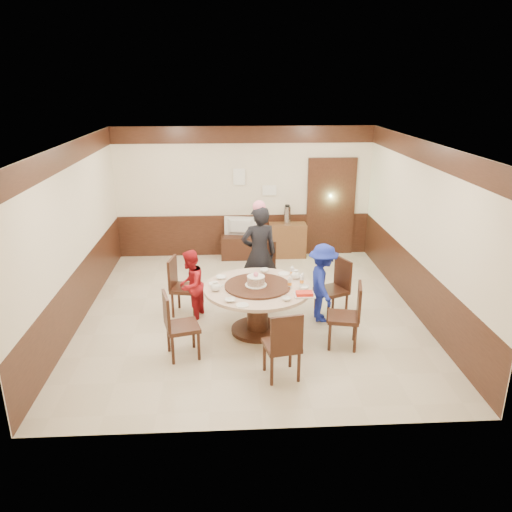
{
  "coord_description": "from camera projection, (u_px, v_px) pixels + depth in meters",
  "views": [
    {
      "loc": [
        -0.34,
        -7.61,
        3.68
      ],
      "look_at": [
        0.08,
        -0.29,
        1.1
      ],
      "focal_mm": 35.0,
      "sensor_mm": 36.0,
      "label": 1
    }
  ],
  "objects": [
    {
      "name": "person_red",
      "position": [
        190.0,
        285.0,
        8.01
      ],
      "size": [
        0.59,
        0.67,
        1.16
      ],
      "primitive_type": "imported",
      "rotation": [
        0.0,
        0.0,
        4.4
      ],
      "color": "red",
      "rests_on": "ground"
    },
    {
      "name": "television",
      "position": [
        240.0,
        227.0,
        10.75
      ],
      "size": [
        0.72,
        0.19,
        0.41
      ],
      "primitive_type": "imported",
      "rotation": [
        0.0,
        0.0,
        3.01
      ],
      "color": "gray",
      "rests_on": "tv_stand"
    },
    {
      "name": "thermos",
      "position": [
        287.0,
        215.0,
        10.76
      ],
      "size": [
        0.15,
        0.15,
        0.38
      ],
      "primitive_type": "cylinder",
      "color": "silver",
      "rests_on": "side_cabinet"
    },
    {
      "name": "bottle_1",
      "position": [
        302.0,
        281.0,
        7.52
      ],
      "size": [
        0.06,
        0.06,
        0.16
      ],
      "primitive_type": "cylinder",
      "color": "white",
      "rests_on": "banquet_table"
    },
    {
      "name": "teapot_left",
      "position": [
        215.0,
        287.0,
        7.34
      ],
      "size": [
        0.17,
        0.15,
        0.13
      ],
      "primitive_type": "ellipsoid",
      "color": "white",
      "rests_on": "banquet_table"
    },
    {
      "name": "teapot_right",
      "position": [
        296.0,
        275.0,
        7.79
      ],
      "size": [
        0.17,
        0.15,
        0.13
      ],
      "primitive_type": "ellipsoid",
      "color": "white",
      "rests_on": "banquet_table"
    },
    {
      "name": "chair_2",
      "position": [
        185.0,
        296.0,
        8.26
      ],
      "size": [
        0.52,
        0.52,
        0.97
      ],
      "rotation": [
        0.0,
        0.0,
        4.52
      ],
      "color": "#341A10",
      "rests_on": "ground"
    },
    {
      "name": "chair_1",
      "position": [
        265.0,
        281.0,
        8.91
      ],
      "size": [
        0.45,
        0.46,
        0.97
      ],
      "rotation": [
        0.0,
        0.0,
        3.17
      ],
      "color": "#341A10",
      "rests_on": "ground"
    },
    {
      "name": "side_cabinet",
      "position": [
        287.0,
        240.0,
        10.95
      ],
      "size": [
        0.8,
        0.4,
        0.75
      ],
      "primitive_type": "cube",
      "color": "brown",
      "rests_on": "ground"
    },
    {
      "name": "bowl_1",
      "position": [
        286.0,
        299.0,
        7.04
      ],
      "size": [
        0.14,
        0.14,
        0.04
      ],
      "primitive_type": "imported",
      "color": "white",
      "rests_on": "banquet_table"
    },
    {
      "name": "bottle_0",
      "position": [
        290.0,
        283.0,
        7.43
      ],
      "size": [
        0.06,
        0.06,
        0.16
      ],
      "primitive_type": "cylinder",
      "color": "white",
      "rests_on": "banquet_table"
    },
    {
      "name": "saucer_far",
      "position": [
        284.0,
        274.0,
        8.0
      ],
      "size": [
        0.18,
        0.18,
        0.01
      ],
      "primitive_type": "cylinder",
      "color": "white",
      "rests_on": "banquet_table"
    },
    {
      "name": "bowl_4",
      "position": [
        213.0,
        284.0,
        7.56
      ],
      "size": [
        0.14,
        0.14,
        0.03
      ],
      "primitive_type": "imported",
      "color": "white",
      "rests_on": "banquet_table"
    },
    {
      "name": "chair_3",
      "position": [
        181.0,
        336.0,
        6.96
      ],
      "size": [
        0.55,
        0.54,
        0.97
      ],
      "rotation": [
        0.0,
        0.0,
        4.98
      ],
      "color": "#341A10",
      "rests_on": "ground"
    },
    {
      "name": "bowl_0",
      "position": [
        221.0,
        278.0,
        7.8
      ],
      "size": [
        0.16,
        0.16,
        0.04
      ],
      "primitive_type": "imported",
      "color": "white",
      "rests_on": "banquet_table"
    },
    {
      "name": "room",
      "position": [
        251.0,
        251.0,
        8.06
      ],
      "size": [
        6.0,
        6.04,
        2.84
      ],
      "color": "beige",
      "rests_on": "ground"
    },
    {
      "name": "notice_right",
      "position": [
        269.0,
        190.0,
        10.73
      ],
      "size": [
        0.3,
        0.0,
        0.22
      ],
      "primitive_type": "cube",
      "color": "white",
      "rests_on": "room"
    },
    {
      "name": "bowl_5",
      "position": [
        264.0,
        270.0,
        8.1
      ],
      "size": [
        0.14,
        0.14,
        0.04
      ],
      "primitive_type": "imported",
      "color": "white",
      "rests_on": "banquet_table"
    },
    {
      "name": "birthday_cake",
      "position": [
        256.0,
        281.0,
        7.46
      ],
      "size": [
        0.33,
        0.33,
        0.21
      ],
      "color": "white",
      "rests_on": "banquet_table"
    },
    {
      "name": "chair_0",
      "position": [
        332.0,
        299.0,
        8.17
      ],
      "size": [
        0.59,
        0.58,
        0.97
      ],
      "rotation": [
        0.0,
        0.0,
        2.0
      ],
      "color": "#341A10",
      "rests_on": "ground"
    },
    {
      "name": "person_blue",
      "position": [
        323.0,
        283.0,
        7.94
      ],
      "size": [
        0.49,
        0.84,
        1.28
      ],
      "primitive_type": "imported",
      "rotation": [
        0.0,
        0.0,
        1.59
      ],
      "color": "#172697",
      "rests_on": "ground"
    },
    {
      "name": "notice_left",
      "position": [
        239.0,
        177.0,
        10.6
      ],
      "size": [
        0.25,
        0.0,
        0.35
      ],
      "primitive_type": "cube",
      "color": "white",
      "rests_on": "room"
    },
    {
      "name": "bowl_3",
      "position": [
        304.0,
        288.0,
        7.41
      ],
      "size": [
        0.14,
        0.14,
        0.05
      ],
      "primitive_type": "imported",
      "color": "white",
      "rests_on": "banquet_table"
    },
    {
      "name": "tv_stand",
      "position": [
        241.0,
        247.0,
        10.9
      ],
      "size": [
        0.85,
        0.45,
        0.5
      ],
      "primitive_type": "cube",
      "color": "#341A10",
      "rests_on": "ground"
    },
    {
      "name": "banquet_table",
      "position": [
        257.0,
        300.0,
        7.58
      ],
      "size": [
        1.62,
        1.62,
        0.78
      ],
      "color": "#341A10",
      "rests_on": "ground"
    },
    {
      "name": "person_standing",
      "position": [
        259.0,
        254.0,
        8.61
      ],
      "size": [
        0.68,
        0.5,
        1.71
      ],
      "primitive_type": "imported",
      "rotation": [
        0.0,
        0.0,
        3.3
      ],
      "color": "black",
      "rests_on": "ground"
    },
    {
      "name": "bowl_2",
      "position": [
        230.0,
        300.0,
        7.0
      ],
      "size": [
        0.15,
        0.15,
        0.04
      ],
      "primitive_type": "imported",
      "color": "white",
      "rests_on": "banquet_table"
    },
    {
      "name": "chair_4",
      "position": [
        282.0,
        356.0,
        6.46
      ],
      "size": [
        0.51,
        0.52,
        0.97
      ],
      "rotation": [
        0.0,
        0.0,
        6.47
      ],
      "color": "#341A10",
      "rests_on": "ground"
    },
    {
      "name": "bottle_2",
      "position": [
        292.0,
        272.0,
        7.87
      ],
      "size": [
        0.06,
        0.06,
        0.16
      ],
      "primitive_type": "cylinder",
      "color": "white",
      "rests_on": "banquet_table"
    },
    {
      "name": "saucer_near",
      "position": [
        242.0,
        305.0,
        6.88
      ],
      "size": [
        0.18,
        0.18,
        0.01
      ],
      "primitive_type": "cylinder",
      "color": "white",
      "rests_on": "banquet_table"
    },
    {
      "name": "chair_5",
      "position": [
        344.0,
        327.0,
        7.25
      ],
      "size": [
        0.53,
        0.52,
        0.97
      ],
      "rotation": [
        0.0,
        0.0,
        7.64
      ],
      "color": "#341A10",
      "rests_on": "ground"
    },
    {
      "name": "shrimp_platter",
      "position": [
        304.0,
        294.0,
        7.17
      ],
      "size": [
        0.3,
        0.2,
        0.06
      ],
      "color": "white",
      "rests_on": "banquet_table"
    }
  ]
}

